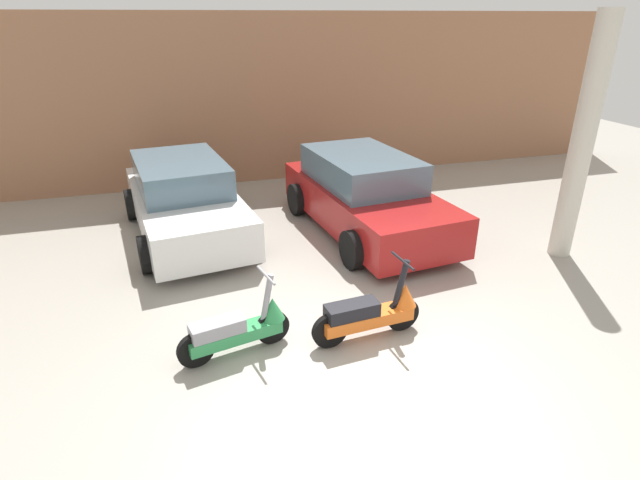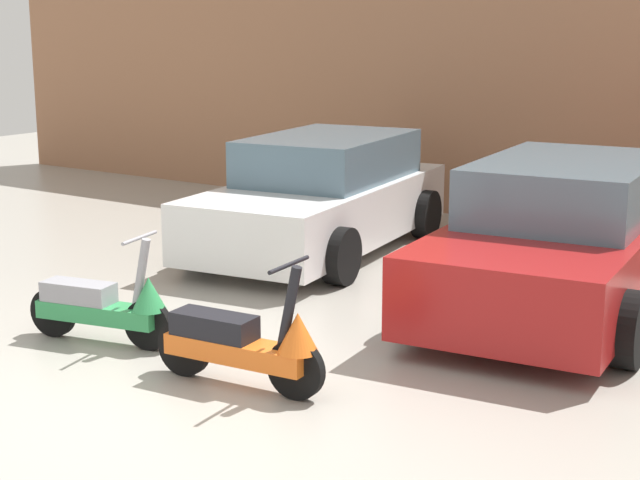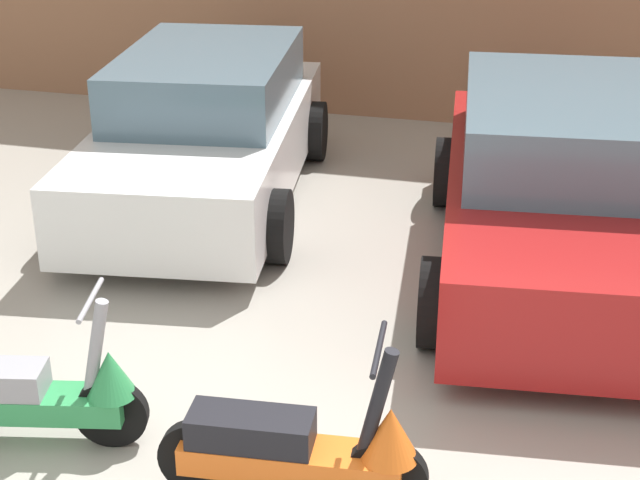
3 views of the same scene
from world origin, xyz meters
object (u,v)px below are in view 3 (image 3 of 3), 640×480
at_px(scooter_front_right, 303,448).
at_px(car_rear_center, 560,189).
at_px(car_rear_left, 206,131).
at_px(scooter_front_left, 38,393).

bearing_deg(scooter_front_right, car_rear_center, 65.36).
bearing_deg(car_rear_left, scooter_front_left, -1.45).
bearing_deg(scooter_front_right, scooter_front_left, 169.83).
xyz_separation_m(scooter_front_left, car_rear_center, (2.70, 3.04, 0.32)).
distance_m(car_rear_left, car_rear_center, 3.19).
bearing_deg(scooter_front_left, car_rear_center, 36.18).
height_order(scooter_front_left, car_rear_center, car_rear_center).
bearing_deg(car_rear_center, scooter_front_left, -47.62).
bearing_deg(scooter_front_left, scooter_front_right, -17.37).
bearing_deg(car_rear_center, car_rear_left, -109.01).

